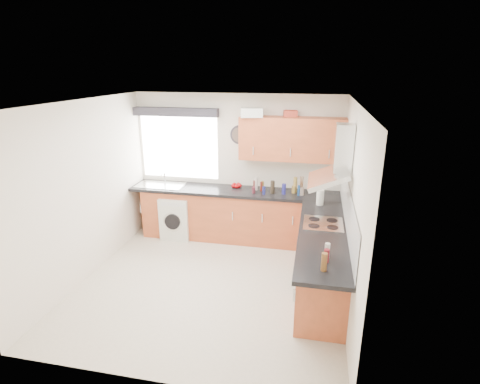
% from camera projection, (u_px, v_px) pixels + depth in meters
% --- Properties ---
extents(ground_plane, '(3.60, 3.60, 0.00)m').
position_uv_depth(ground_plane, '(211.00, 283.00, 5.30)').
color(ground_plane, beige).
extents(ceiling, '(3.60, 3.60, 0.02)m').
position_uv_depth(ceiling, '(206.00, 103.00, 4.51)').
color(ceiling, white).
rests_on(ceiling, wall_back).
extents(wall_back, '(3.60, 0.02, 2.50)m').
position_uv_depth(wall_back, '(237.00, 166.00, 6.58)').
color(wall_back, silver).
rests_on(wall_back, ground_plane).
extents(wall_front, '(3.60, 0.02, 2.50)m').
position_uv_depth(wall_front, '(150.00, 269.00, 3.23)').
color(wall_front, silver).
rests_on(wall_front, ground_plane).
extents(wall_left, '(0.02, 3.60, 2.50)m').
position_uv_depth(wall_left, '(85.00, 191.00, 5.25)').
color(wall_left, silver).
rests_on(wall_left, ground_plane).
extents(wall_right, '(0.02, 3.60, 2.50)m').
position_uv_depth(wall_right, '(350.00, 210.00, 4.56)').
color(wall_right, silver).
rests_on(wall_right, ground_plane).
extents(window, '(1.40, 0.02, 1.10)m').
position_uv_depth(window, '(179.00, 147.00, 6.67)').
color(window, silver).
rests_on(window, wall_back).
extents(window_blind, '(1.50, 0.18, 0.14)m').
position_uv_depth(window_blind, '(176.00, 112.00, 6.39)').
color(window_blind, '#29282F').
rests_on(window_blind, wall_back).
extents(splashback, '(0.01, 3.00, 0.54)m').
position_uv_depth(splashback, '(347.00, 207.00, 4.86)').
color(splashback, white).
rests_on(splashback, wall_right).
extents(base_cab_back, '(3.00, 0.58, 0.86)m').
position_uv_depth(base_cab_back, '(228.00, 215.00, 6.59)').
color(base_cab_back, '#9E4626').
rests_on(base_cab_back, ground_plane).
extents(base_cab_corner, '(0.60, 0.60, 0.86)m').
position_uv_depth(base_cab_corner, '(321.00, 223.00, 6.27)').
color(base_cab_corner, '#9E4626').
rests_on(base_cab_corner, ground_plane).
extents(base_cab_right, '(0.58, 2.10, 0.86)m').
position_uv_depth(base_cab_right, '(321.00, 261.00, 5.02)').
color(base_cab_right, '#9E4626').
rests_on(base_cab_right, ground_plane).
extents(worktop_back, '(3.60, 0.62, 0.05)m').
position_uv_depth(worktop_back, '(233.00, 191.00, 6.41)').
color(worktop_back, black).
rests_on(worktop_back, base_cab_back).
extents(worktop_right, '(0.62, 2.42, 0.05)m').
position_uv_depth(worktop_right, '(323.00, 235.00, 4.73)').
color(worktop_right, black).
rests_on(worktop_right, base_cab_right).
extents(sink, '(0.84, 0.46, 0.10)m').
position_uv_depth(sink, '(160.00, 183.00, 6.65)').
color(sink, silver).
rests_on(sink, worktop_back).
extents(oven, '(0.56, 0.58, 0.85)m').
position_uv_depth(oven, '(321.00, 256.00, 5.16)').
color(oven, black).
rests_on(oven, ground_plane).
extents(hob_plate, '(0.52, 0.52, 0.01)m').
position_uv_depth(hob_plate, '(323.00, 224.00, 5.00)').
color(hob_plate, silver).
rests_on(hob_plate, worktop_right).
extents(extractor_hood, '(0.52, 0.78, 0.66)m').
position_uv_depth(extractor_hood, '(336.00, 162.00, 4.71)').
color(extractor_hood, silver).
rests_on(extractor_hood, wall_right).
extents(upper_cabinets, '(1.70, 0.35, 0.70)m').
position_uv_depth(upper_cabinets, '(292.00, 139.00, 6.06)').
color(upper_cabinets, '#9E4626').
rests_on(upper_cabinets, wall_back).
extents(washing_machine, '(0.52, 0.51, 0.76)m').
position_uv_depth(washing_machine, '(178.00, 216.00, 6.67)').
color(washing_machine, silver).
rests_on(washing_machine, ground_plane).
extents(wall_clock, '(0.33, 0.04, 0.33)m').
position_uv_depth(wall_clock, '(239.00, 135.00, 6.37)').
color(wall_clock, '#29282F').
rests_on(wall_clock, wall_back).
extents(casserole, '(0.39, 0.32, 0.14)m').
position_uv_depth(casserole, '(252.00, 112.00, 5.95)').
color(casserole, silver).
rests_on(casserole, upper_cabinets).
extents(storage_box, '(0.24, 0.21, 0.10)m').
position_uv_depth(storage_box, '(290.00, 113.00, 6.03)').
color(storage_box, '#B93F2B').
rests_on(storage_box, upper_cabinets).
extents(utensil_pot, '(0.12, 0.12, 0.13)m').
position_uv_depth(utensil_pot, '(301.00, 191.00, 6.13)').
color(utensil_pot, gray).
rests_on(utensil_pot, worktop_back).
extents(kitchen_roll, '(0.11, 0.11, 0.24)m').
position_uv_depth(kitchen_roll, '(320.00, 197.00, 5.67)').
color(kitchen_roll, silver).
rests_on(kitchen_roll, worktop_right).
extents(tomato_cluster, '(0.16, 0.16, 0.07)m').
position_uv_depth(tomato_cluster, '(236.00, 185.00, 6.53)').
color(tomato_cluster, '#A20508').
rests_on(tomato_cluster, worktop_back).
extents(jar_0, '(0.06, 0.06, 0.26)m').
position_uv_depth(jar_0, '(295.00, 185.00, 6.25)').
color(jar_0, olive).
rests_on(jar_0, worktop_back).
extents(jar_1, '(0.05, 0.05, 0.22)m').
position_uv_depth(jar_1, '(256.00, 184.00, 6.37)').
color(jar_1, '#AC9E93').
rests_on(jar_1, worktop_back).
extents(jar_2, '(0.05, 0.05, 0.16)m').
position_uv_depth(jar_2, '(254.00, 185.00, 6.38)').
color(jar_2, '#55241E').
rests_on(jar_2, worktop_back).
extents(jar_3, '(0.07, 0.07, 0.12)m').
position_uv_depth(jar_3, '(294.00, 190.00, 6.23)').
color(jar_3, olive).
rests_on(jar_3, worktop_back).
extents(jar_4, '(0.05, 0.05, 0.16)m').
position_uv_depth(jar_4, '(262.00, 186.00, 6.35)').
color(jar_4, brown).
rests_on(jar_4, worktop_back).
extents(jar_5, '(0.04, 0.04, 0.17)m').
position_uv_depth(jar_5, '(299.00, 190.00, 6.09)').
color(jar_5, navy).
rests_on(jar_5, worktop_back).
extents(jar_6, '(0.06, 0.06, 0.11)m').
position_uv_depth(jar_6, '(254.00, 190.00, 6.22)').
color(jar_6, '#451820').
rests_on(jar_6, worktop_back).
extents(jar_7, '(0.07, 0.07, 0.21)m').
position_uv_depth(jar_7, '(273.00, 187.00, 6.20)').
color(jar_7, black).
rests_on(jar_7, worktop_back).
extents(jar_8, '(0.05, 0.05, 0.13)m').
position_uv_depth(jar_8, '(264.00, 190.00, 6.16)').
color(jar_8, navy).
rests_on(jar_8, worktop_back).
extents(jar_9, '(0.04, 0.04, 0.16)m').
position_uv_depth(jar_9, '(261.00, 186.00, 6.33)').
color(jar_9, '#5E1C13').
rests_on(jar_9, worktop_back).
extents(jar_10, '(0.07, 0.07, 0.18)m').
position_uv_depth(jar_10, '(284.00, 189.00, 6.17)').
color(jar_10, navy).
rests_on(jar_10, worktop_back).
extents(bottle_0, '(0.06, 0.06, 0.20)m').
position_uv_depth(bottle_0, '(324.00, 262.00, 3.83)').
color(bottle_0, brown).
rests_on(bottle_0, worktop_right).
extents(bottle_1, '(0.06, 0.06, 0.17)m').
position_uv_depth(bottle_1, '(327.00, 250.00, 4.10)').
color(bottle_1, '#B2A898').
rests_on(bottle_1, worktop_right).
extents(bottle_2, '(0.06, 0.06, 0.15)m').
position_uv_depth(bottle_2, '(327.00, 256.00, 4.01)').
color(bottle_2, maroon).
rests_on(bottle_2, worktop_right).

